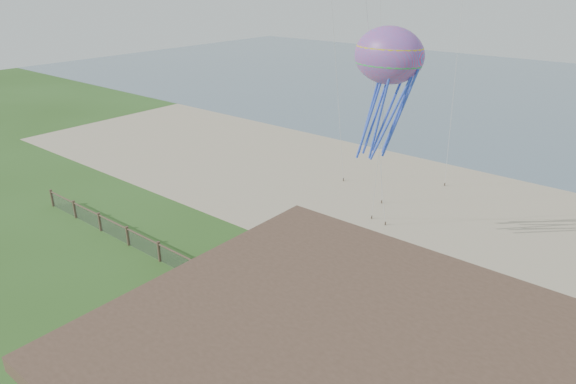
% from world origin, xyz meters
% --- Properties ---
extents(ground, '(160.00, 160.00, 0.00)m').
position_xyz_m(ground, '(0.00, 0.00, 0.00)').
color(ground, '#2F541D').
rests_on(ground, ground).
extents(sand_beach, '(72.00, 20.00, 0.02)m').
position_xyz_m(sand_beach, '(0.00, 22.00, 0.00)').
color(sand_beach, tan).
rests_on(sand_beach, ground).
extents(ocean, '(160.00, 68.00, 0.02)m').
position_xyz_m(ocean, '(0.00, 66.00, 0.00)').
color(ocean, slate).
rests_on(ocean, ground).
extents(chainlink_fence, '(36.20, 0.20, 1.25)m').
position_xyz_m(chainlink_fence, '(0.00, 6.00, 0.55)').
color(chainlink_fence, '#4A3929').
rests_on(chainlink_fence, ground).
extents(octopus_kite, '(3.89, 2.88, 7.64)m').
position_xyz_m(octopus_kite, '(2.49, 15.46, 9.23)').
color(octopus_kite, '#FA2766').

